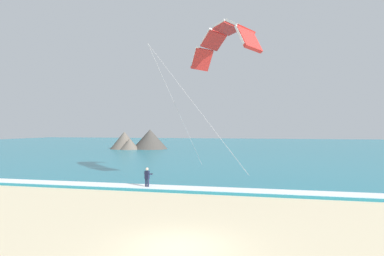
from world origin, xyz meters
TOP-DOWN VIEW (x-y plane):
  - ground_plane at (0.00, 0.00)m, footprint 200.00×200.00m
  - sea at (0.00, 70.42)m, footprint 200.00×120.00m
  - surf_foam at (0.00, 11.42)m, footprint 200.00×1.70m
  - surfboard at (-5.42, 11.23)m, footprint 0.74×1.46m
  - kitesurfer at (-5.42, 11.25)m, footprint 0.60×0.59m
  - kite_primary at (-0.04, 15.33)m, footprint 8.75×8.34m
  - headland_left at (-22.71, 54.52)m, footprint 12.59×9.08m

SIDE VIEW (x-z plane):
  - ground_plane at x=0.00m, z-range 0.00..0.00m
  - surfboard at x=-5.42m, z-range -0.02..0.07m
  - sea at x=0.00m, z-range 0.00..0.20m
  - surf_foam at x=0.00m, z-range 0.20..0.24m
  - kitesurfer at x=-5.42m, z-range 0.10..1.79m
  - headland_left at x=-22.71m, z-range -0.24..4.18m
  - kite_primary at x=-0.04m, z-range 6.04..18.46m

